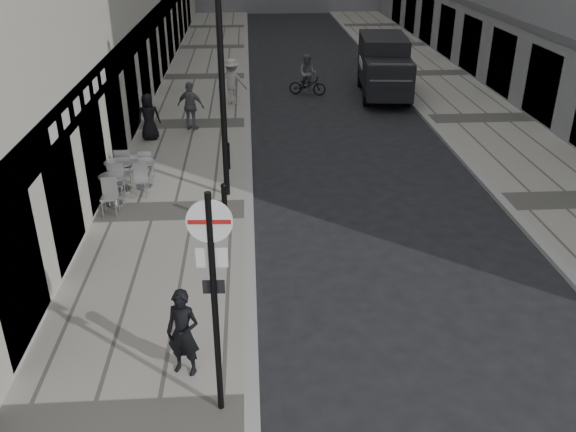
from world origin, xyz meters
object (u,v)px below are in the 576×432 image
(walking_man, at_px, (183,333))
(panel_van, at_px, (384,64))
(cyclist, at_px, (307,79))
(sign_post, at_px, (213,279))
(lamppost, at_px, (221,70))

(walking_man, bearing_deg, panel_van, 88.72)
(panel_van, distance_m, cyclist, 3.41)
(sign_post, bearing_deg, walking_man, 127.34)
(lamppost, height_order, cyclist, lamppost)
(panel_van, relative_size, cyclist, 3.05)
(sign_post, bearing_deg, cyclist, 83.46)
(walking_man, relative_size, sign_post, 0.43)
(sign_post, xyz_separation_m, panel_van, (6.51, 19.07, -1.13))
(walking_man, xyz_separation_m, lamppost, (0.51, 7.44, 2.69))
(panel_van, bearing_deg, lamppost, -115.83)
(walking_man, bearing_deg, lamppost, 106.20)
(cyclist, bearing_deg, walking_man, -86.12)
(walking_man, distance_m, panel_van, 19.52)
(cyclist, bearing_deg, lamppost, -91.16)
(panel_van, xyz_separation_m, cyclist, (-3.33, 0.23, -0.70))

